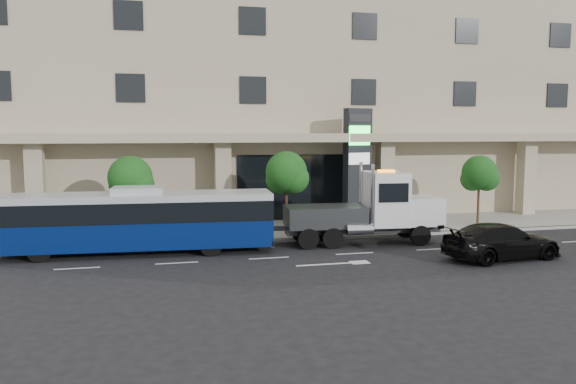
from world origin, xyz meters
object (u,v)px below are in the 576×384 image
city_bus (138,220)px  black_sedan (502,241)px  signage_pylon (357,165)px  tow_truck (370,210)px

city_bus → black_sedan: size_ratio=2.26×
city_bus → signage_pylon: signage_pylon is taller
black_sedan → city_bus: bearing=65.6°
tow_truck → black_sedan: 6.36m
city_bus → black_sedan: (15.47, -4.85, -0.77)m
tow_truck → city_bus: bearing=-176.5°
city_bus → tow_truck: size_ratio=1.38×
black_sedan → signage_pylon: 10.76m
signage_pylon → black_sedan: bearing=-88.5°
tow_truck → signage_pylon: (1.28, 5.33, 1.92)m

